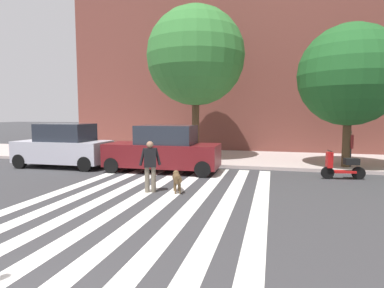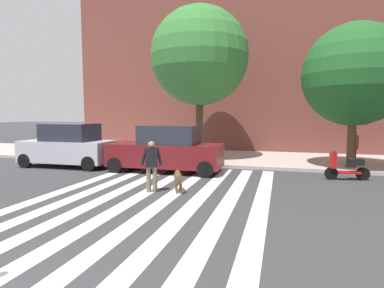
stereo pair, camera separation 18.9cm
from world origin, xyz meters
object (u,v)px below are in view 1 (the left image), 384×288
at_px(parked_car_behind_first, 163,150).
at_px(dog_on_leash, 177,178).
at_px(pedestrian_dog_walker, 150,164).
at_px(parked_car_near_curb, 64,146).
at_px(street_tree_middle, 349,76).
at_px(parked_scooter, 343,167).
at_px(street_tree_nearest, 196,57).
at_px(pedestrian_bystander, 349,146).

bearing_deg(parked_car_behind_first, dog_on_leash, -63.44).
distance_m(parked_car_behind_first, pedestrian_dog_walker, 3.60).
xyz_separation_m(parked_car_near_curb, dog_on_leash, (6.59, -3.25, -0.53)).
bearing_deg(street_tree_middle, pedestrian_dog_walker, -139.38).
xyz_separation_m(parked_car_behind_first, pedestrian_dog_walker, (0.82, -3.51, -0.02)).
xyz_separation_m(parked_scooter, dog_on_leash, (-5.58, -3.51, -0.04)).
bearing_deg(parked_scooter, street_tree_nearest, 152.77).
height_order(parked_scooter, street_tree_middle, street_tree_middle).
xyz_separation_m(pedestrian_dog_walker, dog_on_leash, (0.81, 0.26, -0.48)).
relative_size(parked_car_behind_first, parked_scooter, 3.02).
bearing_deg(dog_on_leash, pedestrian_dog_walker, -162.21).
relative_size(street_tree_nearest, pedestrian_bystander, 4.86).
height_order(parked_car_near_curb, parked_car_behind_first, parked_car_near_curb).
height_order(parked_scooter, street_tree_nearest, street_tree_nearest).
relative_size(parked_car_near_curb, street_tree_middle, 0.70).
xyz_separation_m(street_tree_middle, pedestrian_bystander, (0.14, 0.14, -3.09)).
xyz_separation_m(street_tree_nearest, dog_on_leash, (1.10, -6.94, -5.08)).
bearing_deg(parked_scooter, street_tree_middle, 76.35).
distance_m(parked_car_near_curb, pedestrian_dog_walker, 6.76).
bearing_deg(parked_scooter, parked_car_near_curb, -178.80).
distance_m(parked_car_near_curb, parked_scooter, 12.18).
height_order(parked_car_near_curb, dog_on_leash, parked_car_near_curb).
distance_m(parked_scooter, street_tree_nearest, 9.05).
height_order(street_tree_middle, pedestrian_dog_walker, street_tree_middle).
distance_m(street_tree_nearest, pedestrian_dog_walker, 8.55).
bearing_deg(pedestrian_dog_walker, parked_car_near_curb, 148.74).
distance_m(street_tree_middle, pedestrian_dog_walker, 9.67).
distance_m(pedestrian_dog_walker, dog_on_leash, 0.97).
distance_m(street_tree_middle, dog_on_leash, 9.13).
distance_m(street_tree_nearest, street_tree_middle, 7.44).
xyz_separation_m(street_tree_nearest, pedestrian_bystander, (7.35, -1.13, -4.45)).
bearing_deg(pedestrian_bystander, street_tree_nearest, 171.24).
relative_size(parked_car_near_curb, dog_on_leash, 4.61).
relative_size(parked_car_near_curb, street_tree_nearest, 0.55).
relative_size(parked_scooter, street_tree_middle, 0.26).
relative_size(street_tree_middle, pedestrian_dog_walker, 3.79).
distance_m(parked_scooter, pedestrian_dog_walker, 7.43).
distance_m(parked_car_near_curb, street_tree_middle, 13.31).
relative_size(parked_scooter, street_tree_nearest, 0.20).
relative_size(street_tree_middle, pedestrian_bystander, 3.79).
xyz_separation_m(parked_car_behind_first, pedestrian_bystander, (7.87, 2.56, 0.13)).
relative_size(parked_car_behind_first, pedestrian_dog_walker, 3.00).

